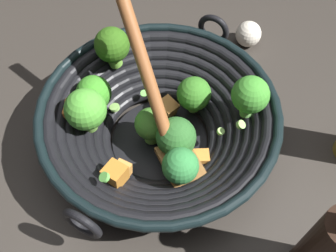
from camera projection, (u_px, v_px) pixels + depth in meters
name	position (u px, v px, depth m)	size (l,w,h in m)	color
ground_plane	(160.00, 143.00, 0.62)	(4.00, 4.00, 0.00)	#332D28
wok	(158.00, 120.00, 0.57)	(0.35, 0.35, 0.25)	black
soy_sauce_bottle	(326.00, 247.00, 0.44)	(0.05, 0.05, 0.21)	black
garlic_bulb	(248.00, 34.00, 0.72)	(0.05, 0.05, 0.05)	silver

